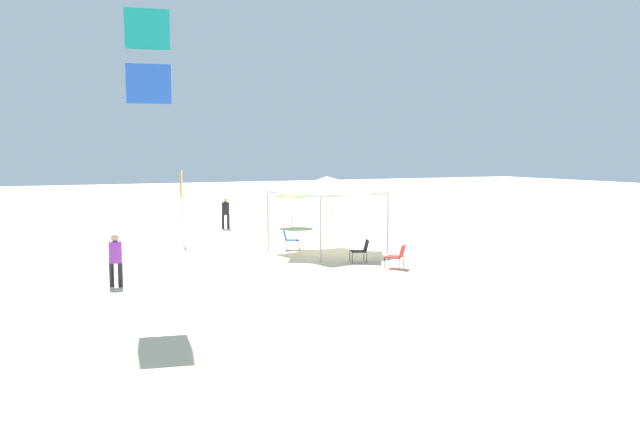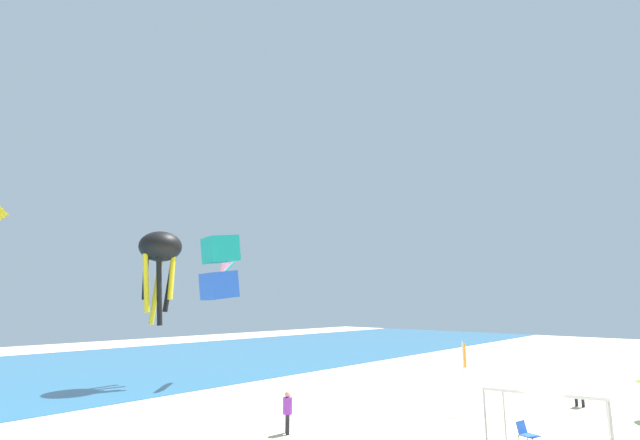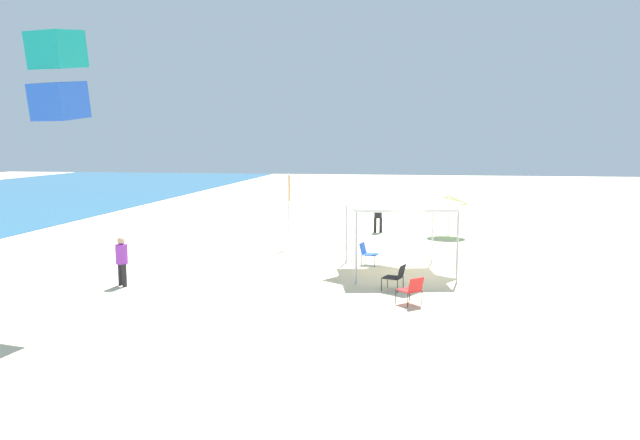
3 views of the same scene
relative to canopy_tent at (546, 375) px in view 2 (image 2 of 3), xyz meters
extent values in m
cube|color=#28668E|center=(0.96, 32.83, -2.64)|extent=(120.00, 28.51, 0.02)
cylinder|color=#B7B7BC|center=(2.05, -1.25, -1.49)|extent=(0.07, 0.07, 2.32)
cylinder|color=#B7B7BC|center=(-2.05, 1.25, -1.49)|extent=(0.07, 0.07, 2.32)
cylinder|color=#B7B7BC|center=(1.39, 1.96, -1.49)|extent=(0.07, 0.07, 2.32)
cube|color=silver|center=(0.00, 0.00, -0.28)|extent=(4.19, 4.00, 0.10)
pyramid|color=silver|center=(0.00, 0.00, 0.06)|extent=(4.10, 3.92, 0.58)
cylinder|color=black|center=(1.43, 1.22, -2.45)|extent=(0.02, 0.02, 0.40)
cube|color=blue|center=(1.12, 1.03, -2.25)|extent=(0.63, 0.63, 0.03)
cube|color=blue|center=(1.19, 1.31, -2.04)|extent=(0.51, 0.25, 0.41)
cylinder|color=silver|center=(4.16, 4.74, -1.04)|extent=(0.06, 0.06, 3.21)
cube|color=orange|center=(4.34, 4.74, -0.09)|extent=(0.30, 0.02, 1.10)
cylinder|color=black|center=(-3.34, 8.67, -2.29)|extent=(0.14, 0.14, 0.71)
cylinder|color=black|center=(-3.51, 8.45, -2.29)|extent=(0.14, 0.14, 0.71)
cylinder|color=purple|center=(-3.42, 8.56, -1.62)|extent=(0.37, 0.37, 0.62)
sphere|color=tan|center=(-3.42, 8.56, -1.19)|extent=(0.23, 0.23, 0.23)
cylinder|color=black|center=(9.34, 1.41, -2.28)|extent=(0.14, 0.14, 0.73)
cylinder|color=black|center=(9.35, 1.12, -2.28)|extent=(0.14, 0.14, 0.73)
cylinder|color=black|center=(9.35, 1.26, -1.59)|extent=(0.38, 0.38, 0.64)
sphere|color=beige|center=(9.35, 1.26, -1.15)|extent=(0.24, 0.24, 0.24)
cube|color=pink|center=(2.14, 20.30, 5.18)|extent=(2.58, 2.44, 2.01)
cube|color=teal|center=(2.14, 20.30, 4.75)|extent=(2.01, 1.70, 1.13)
cube|color=teal|center=(-7.13, 8.18, 4.16)|extent=(1.30, 1.22, 1.02)
cube|color=blue|center=(-7.13, 8.18, 2.92)|extent=(1.30, 1.22, 1.02)
ellipsoid|color=black|center=(-1.81, 22.48, 5.99)|extent=(2.72, 2.72, 1.98)
cylinder|color=black|center=(-2.35, 23.17, 3.99)|extent=(0.50, 0.54, 2.91)
cylinder|color=yellow|center=(-2.68, 22.35, 3.59)|extent=(0.68, 0.37, 3.69)
cylinder|color=black|center=(-2.14, 21.66, 3.19)|extent=(0.49, 0.73, 4.49)
cylinder|color=yellow|center=(-1.27, 21.78, 3.99)|extent=(0.50, 0.54, 2.91)
cylinder|color=black|center=(-0.94, 22.60, 3.59)|extent=(0.68, 0.37, 3.69)
cylinder|color=yellow|center=(-1.48, 23.29, 3.19)|extent=(0.49, 0.73, 4.49)
camera|label=1|loc=(-23.15, 11.28, 1.29)|focal=36.84mm
camera|label=2|loc=(-16.17, -4.69, 2.31)|focal=24.84mm
camera|label=3|loc=(-21.70, -0.64, 1.97)|focal=35.15mm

